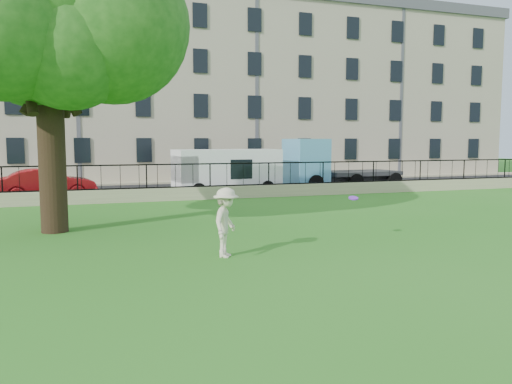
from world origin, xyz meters
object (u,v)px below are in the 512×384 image
object	(u,v)px
white_van	(227,171)
tree	(41,6)
blue_truck	(342,163)
man	(226,222)
red_sedan	(47,184)
frisbee	(353,198)

from	to	relation	value
white_van	tree	bearing A→B (deg)	-135.58
tree	blue_truck	world-z (taller)	tree
white_van	man	bearing A→B (deg)	-109.99
red_sedan	tree	bearing A→B (deg)	176.44
red_sedan	white_van	size ratio (longest dim) A/B	0.80
frisbee	red_sedan	world-z (taller)	red_sedan
tree	red_sedan	bearing A→B (deg)	94.27
tree	white_van	xyz separation A→B (m)	(8.22, 9.39, -5.53)
tree	frisbee	world-z (taller)	tree
red_sedan	man	bearing A→B (deg)	-168.95
man	frisbee	world-z (taller)	man
frisbee	red_sedan	bearing A→B (deg)	122.71
white_van	blue_truck	world-z (taller)	blue_truck
man	red_sedan	bearing A→B (deg)	50.59
tree	man	bearing A→B (deg)	-49.71
frisbee	white_van	xyz separation A→B (m)	(0.16, 13.63, -0.03)
man	white_van	xyz separation A→B (m)	(4.01, 14.35, 0.34)
tree	red_sedan	size ratio (longest dim) A/B	2.27
tree	frisbee	size ratio (longest dim) A/B	37.33
frisbee	blue_truck	world-z (taller)	blue_truck
frisbee	blue_truck	xyz separation A→B (m)	(7.62, 14.62, 0.25)
man	red_sedan	xyz separation A→B (m)	(-4.91, 14.35, -0.10)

